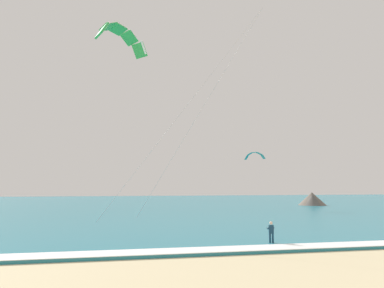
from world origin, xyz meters
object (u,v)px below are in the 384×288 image
object	(u,v)px
kitesurfer	(271,232)
kite_distant	(255,155)
surfboard	(272,245)
kite_primary	(121,36)

from	to	relation	value
kitesurfer	kite_distant	xyz separation A→B (m)	(13.06, 35.86, 8.68)
kitesurfer	kite_distant	size ratio (longest dim) A/B	0.51
kitesurfer	surfboard	bearing A→B (deg)	-103.75
kite_primary	surfboard	bearing A→B (deg)	-41.07
kite_distant	surfboard	bearing A→B (deg)	-110.01
kitesurfer	kite_primary	xyz separation A→B (m)	(-10.76, 9.35, 17.56)
surfboard	kitesurfer	distance (m)	0.91
surfboard	kitesurfer	bearing A→B (deg)	76.25
surfboard	kite_distant	bearing A→B (deg)	69.99
surfboard	kite_primary	size ratio (longest dim) A/B	0.08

